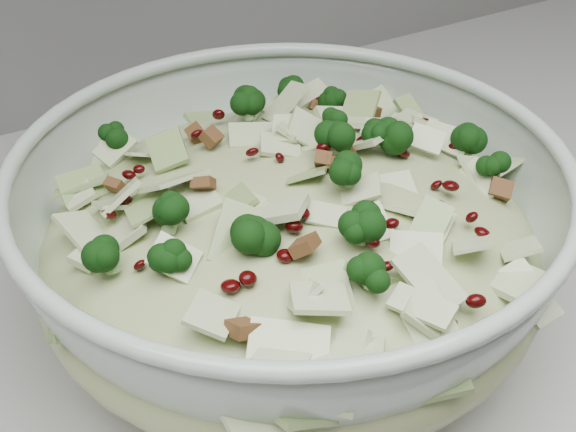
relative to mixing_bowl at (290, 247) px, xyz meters
name	(u,v)px	position (x,y,z in m)	size (l,w,h in m)	color
mixing_bowl	(290,247)	(0.00, 0.00, 0.00)	(0.40, 0.40, 0.14)	#A4B4A8
salad	(290,218)	(0.00, 0.00, 0.02)	(0.37, 0.37, 0.14)	#AAB87D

